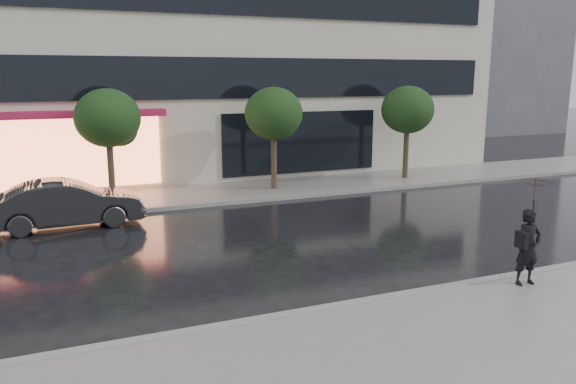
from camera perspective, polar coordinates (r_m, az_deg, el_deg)
ground at (r=11.79m, az=2.65°, el=-10.24°), size 120.00×120.00×0.00m
sidewalk_near at (r=9.21m, az=11.69°, el=-16.72°), size 60.00×4.50×0.12m
sidewalk_far at (r=21.11m, az=-9.28°, el=-0.27°), size 60.00×3.50×0.12m
curb_near at (r=10.94m, az=4.94°, el=-11.69°), size 60.00×0.25×0.14m
curb_far at (r=19.45m, az=-8.08°, el=-1.24°), size 60.00×0.25×0.14m
bg_building_right at (r=48.88m, az=17.00°, el=15.52°), size 12.00×12.00×16.00m
tree_mid_west at (r=20.03m, az=-17.67°, el=6.97°), size 2.20×2.20×3.99m
tree_mid_east at (r=21.41m, az=-1.34°, el=7.79°), size 2.20×2.20×3.99m
tree_far_east at (r=24.24m, az=12.13°, el=8.00°), size 2.20×2.20×3.99m
parked_car at (r=17.76m, az=-21.52°, el=-1.11°), size 4.34×1.67×1.41m
pedestrian_with_umbrella at (r=12.55m, az=23.57°, el=-2.16°), size 0.94×0.96×2.27m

